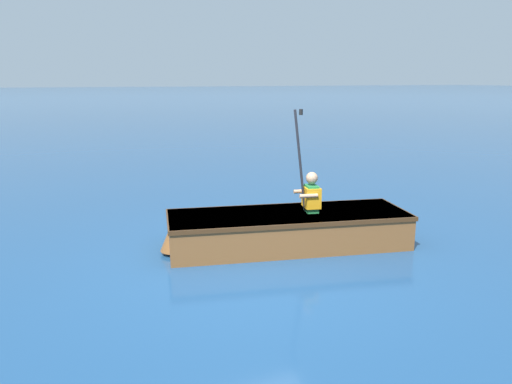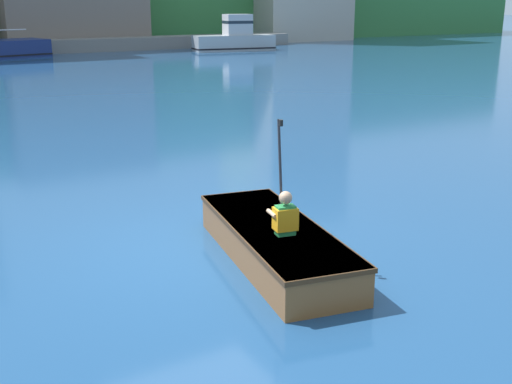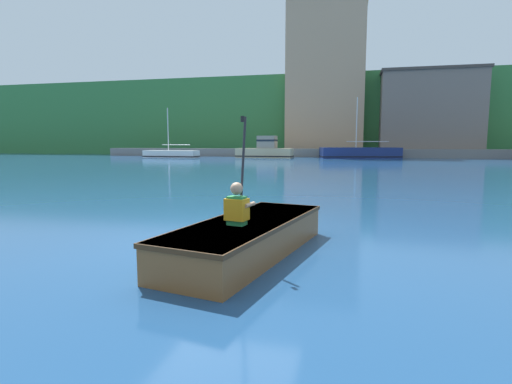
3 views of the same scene
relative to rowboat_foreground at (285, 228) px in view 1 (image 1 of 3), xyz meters
name	(u,v)px [view 1 (image 1 of 3)]	position (x,y,z in m)	size (l,w,h in m)	color
ground_plane	(252,271)	(-0.69, 0.80, -0.28)	(300.00, 300.00, 0.00)	navy
rowboat_foreground	(285,228)	(0.00, 0.00, 0.00)	(1.80, 3.60, 0.50)	brown
person_paddler	(311,193)	(-0.07, -0.37, 0.49)	(0.40, 0.41, 1.46)	#267F3F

